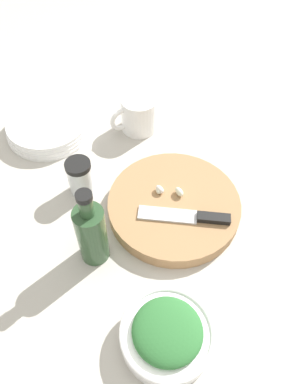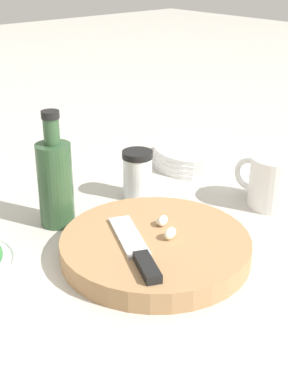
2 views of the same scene
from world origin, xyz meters
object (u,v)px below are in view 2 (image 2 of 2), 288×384
(spice_jar, at_px, (137,174))
(oil_bottle, at_px, (55,181))
(cutting_board, at_px, (155,247))
(coffee_mug, at_px, (274,181))
(garlic_cloves, at_px, (164,226))
(chef_knife, at_px, (137,250))
(plate_stack, at_px, (202,154))

(spice_jar, distance_m, oil_bottle, 0.18)
(cutting_board, height_order, coffee_mug, coffee_mug)
(spice_jar, height_order, oil_bottle, oil_bottle)
(cutting_board, relative_size, spice_jar, 3.15)
(spice_jar, relative_size, coffee_mug, 0.71)
(oil_bottle, bearing_deg, garlic_cloves, -67.49)
(cutting_board, xyz_separation_m, spice_jar, (0.12, 0.18, 0.03))
(spice_jar, bearing_deg, garlic_cloves, -118.47)
(spice_jar, xyz_separation_m, coffee_mug, (0.16, -0.19, 0.00))
(garlic_cloves, xyz_separation_m, coffee_mug, (0.26, -0.01, 0.01))
(chef_knife, relative_size, garlic_cloves, 3.21)
(oil_bottle, bearing_deg, plate_stack, 4.71)
(coffee_mug, relative_size, oil_bottle, 0.65)
(garlic_cloves, bearing_deg, cutting_board, -166.01)
(garlic_cloves, xyz_separation_m, oil_bottle, (-0.08, 0.19, 0.04))
(garlic_cloves, bearing_deg, oil_bottle, 112.51)
(plate_stack, bearing_deg, cutting_board, -146.75)
(oil_bottle, bearing_deg, cutting_board, -74.59)
(spice_jar, bearing_deg, plate_stack, 10.80)
(chef_knife, xyz_separation_m, spice_jar, (0.17, 0.20, 0.01))
(cutting_board, relative_size, oil_bottle, 1.46)
(cutting_board, relative_size, garlic_cloves, 4.98)
(garlic_cloves, distance_m, oil_bottle, 0.20)
(cutting_board, distance_m, oil_bottle, 0.21)
(cutting_board, bearing_deg, oil_bottle, 105.41)
(chef_knife, bearing_deg, spice_jar, 73.89)
(plate_stack, bearing_deg, spice_jar, -169.20)
(coffee_mug, xyz_separation_m, plate_stack, (0.06, 0.23, -0.03))
(cutting_board, height_order, plate_stack, plate_stack)
(garlic_cloves, relative_size, plate_stack, 0.27)
(garlic_cloves, bearing_deg, coffee_mug, -2.88)
(spice_jar, xyz_separation_m, plate_stack, (0.22, 0.04, -0.03))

